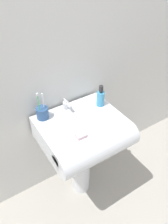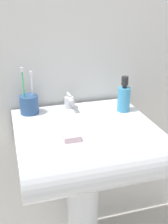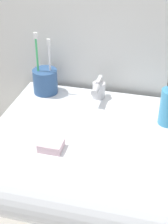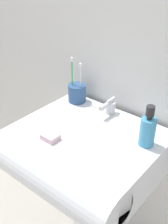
# 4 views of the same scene
# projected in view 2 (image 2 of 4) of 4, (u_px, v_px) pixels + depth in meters

# --- Properties ---
(wall_back) EXTENTS (5.00, 0.05, 2.40)m
(wall_back) POSITION_uv_depth(u_px,v_px,m) (67.00, 27.00, 1.32)
(wall_back) COLOR silver
(wall_back) RESTS_ON ground
(sink_pedestal) EXTENTS (0.15, 0.15, 0.65)m
(sink_pedestal) POSITION_uv_depth(u_px,v_px,m) (83.00, 211.00, 1.43)
(sink_pedestal) COLOR white
(sink_pedestal) RESTS_ON ground
(sink_basin) EXTENTS (0.59, 0.53, 0.18)m
(sink_basin) POSITION_uv_depth(u_px,v_px,m) (86.00, 146.00, 1.21)
(sink_basin) COLOR white
(sink_basin) RESTS_ON sink_pedestal
(faucet) EXTENTS (0.04, 0.11, 0.07)m
(faucet) POSITION_uv_depth(u_px,v_px,m) (69.00, 102.00, 1.35)
(faucet) COLOR silver
(faucet) RESTS_ON sink_basin
(toothbrush_cup) EXTENTS (0.09, 0.09, 0.22)m
(toothbrush_cup) POSITION_uv_depth(u_px,v_px,m) (29.00, 104.00, 1.30)
(toothbrush_cup) COLOR #2D5184
(toothbrush_cup) RESTS_ON sink_basin
(soap_bottle) EXTENTS (0.06, 0.06, 0.17)m
(soap_bottle) POSITION_uv_depth(u_px,v_px,m) (124.00, 98.00, 1.32)
(soap_bottle) COLOR #3F99CC
(soap_bottle) RESTS_ON sink_basin
(bar_soap) EXTENTS (0.07, 0.05, 0.02)m
(bar_soap) POSITION_uv_depth(u_px,v_px,m) (72.00, 137.00, 1.08)
(bar_soap) COLOR silver
(bar_soap) RESTS_ON sink_basin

